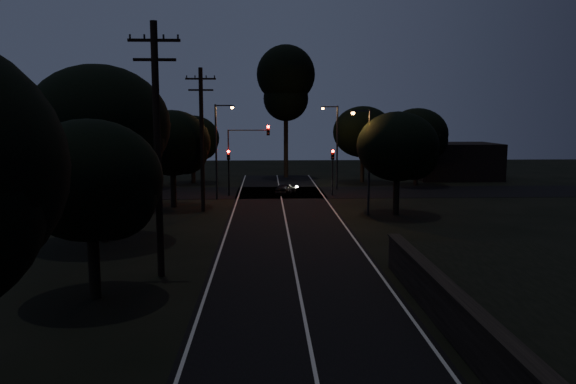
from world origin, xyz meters
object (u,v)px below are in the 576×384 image
streetlight_a (218,145)px  car (286,189)px  signal_mast (248,147)px  utility_pole_far (202,137)px  streetlight_b (335,141)px  utility_pole_mid (157,146)px  tall_pine (286,82)px  signal_right (333,164)px  signal_left (229,164)px  streetlight_c (367,154)px

streetlight_a → car: size_ratio=2.57×
signal_mast → streetlight_a: bearing=-140.2°
utility_pole_far → streetlight_b: size_ratio=1.31×
signal_mast → utility_pole_mid: bearing=-97.0°
tall_pine → signal_right: bearing=-76.5°
tall_pine → signal_right: size_ratio=3.66×
car → tall_pine: bearing=-71.8°
signal_left → streetlight_a: bearing=-109.6°
signal_left → streetlight_c: bearing=-43.8°
signal_mast → tall_pine: bearing=75.4°
streetlight_b → streetlight_c: bearing=-87.9°
streetlight_a → streetlight_c: streetlight_a is taller
utility_pole_mid → signal_left: bearing=86.8°
signal_right → streetlight_c: 10.18m
utility_pole_far → streetlight_b: (11.31, 12.00, -0.85)m
streetlight_a → car: streetlight_a is taller
streetlight_a → tall_pine: bearing=69.6°
tall_pine → signal_left: size_ratio=3.66×
signal_left → signal_mast: size_ratio=0.66×
tall_pine → streetlight_c: bearing=-79.1°
streetlight_a → utility_pole_mid: bearing=-91.7°
streetlight_a → streetlight_b: bearing=29.5°
utility_pole_far → tall_pine: size_ratio=0.70×
streetlight_b → streetlight_c: 14.01m
streetlight_b → utility_pole_far: bearing=-133.3°
tall_pine → signal_mast: size_ratio=2.40×
utility_pole_mid → signal_right: size_ratio=2.68×
utility_pole_mid → signal_mast: bearing=83.0°
utility_pole_mid → tall_pine: 40.92m
signal_right → streetlight_a: 10.26m
utility_pole_far → signal_mast: utility_pole_far is taller
utility_pole_far → signal_left: utility_pole_far is taller
utility_pole_mid → signal_left: size_ratio=2.68×
streetlight_c → utility_pole_mid: bearing=-128.3°
streetlight_b → car: bearing=-146.1°
streetlight_c → signal_right: bearing=97.0°
streetlight_b → signal_left: bearing=-158.0°
signal_mast → streetlight_a: streetlight_a is taller
utility_pole_far → streetlight_a: size_ratio=1.31×
signal_right → tall_pine: bearing=103.5°
streetlight_b → streetlight_c: streetlight_b is taller
streetlight_a → signal_mast: bearing=39.8°
utility_pole_far → streetlight_a: bearing=83.4°
signal_left → signal_right: (9.20, 0.00, 0.00)m
streetlight_a → streetlight_b: 12.19m
tall_pine → car: (-0.53, -14.26, -10.28)m
signal_right → streetlight_b: bearing=80.0°
streetlight_a → streetlight_c: 13.72m
utility_pole_mid → signal_right: (10.60, 24.99, -2.90)m
signal_left → streetlight_a: streetlight_a is taller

